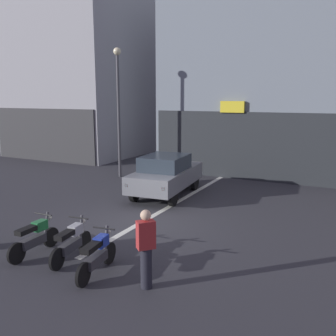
# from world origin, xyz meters

# --- Properties ---
(ground_plane) EXTENTS (120.00, 120.00, 0.00)m
(ground_plane) POSITION_xyz_m (0.00, 0.00, 0.00)
(ground_plane) COLOR #333338
(lane_centre_line) EXTENTS (0.20, 18.00, 0.01)m
(lane_centre_line) POSITION_xyz_m (0.00, 6.00, 0.00)
(lane_centre_line) COLOR silver
(lane_centre_line) RESTS_ON ground
(building_corner_left) EXTENTS (8.14, 9.67, 10.83)m
(building_corner_left) POSITION_xyz_m (-11.31, 12.01, 5.40)
(building_corner_left) COLOR #9E9EA3
(building_corner_left) RESTS_ON ground
(building_mid_block) EXTENTS (10.04, 8.88, 18.05)m
(building_mid_block) POSITION_xyz_m (1.31, 12.01, 9.01)
(building_mid_block) COLOR gray
(building_mid_block) RESTS_ON ground
(car_grey_crossing_near) EXTENTS (2.14, 4.25, 1.64)m
(car_grey_crossing_near) POSITION_xyz_m (-0.82, 3.26, 0.89)
(car_grey_crossing_near) COLOR black
(car_grey_crossing_near) RESTS_ON ground
(street_lamp) EXTENTS (0.36, 0.36, 6.15)m
(street_lamp) POSITION_xyz_m (-4.51, 5.43, 3.79)
(street_lamp) COLOR #47474C
(street_lamp) RESTS_ON ground
(motorcycle_green_row_leftmost) EXTENTS (0.55, 1.67, 0.98)m
(motorcycle_green_row_leftmost) POSITION_xyz_m (-1.10, -3.27, 0.46)
(motorcycle_green_row_leftmost) COLOR black
(motorcycle_green_row_leftmost) RESTS_ON ground
(motorcycle_silver_row_left_mid) EXTENTS (0.55, 1.66, 0.98)m
(motorcycle_silver_row_left_mid) POSITION_xyz_m (-0.08, -3.07, 0.46)
(motorcycle_silver_row_left_mid) COLOR black
(motorcycle_silver_row_left_mid) RESTS_ON ground
(motorcycle_blue_row_centre) EXTENTS (0.55, 1.66, 0.98)m
(motorcycle_blue_row_centre) POSITION_xyz_m (0.93, -3.39, 0.46)
(motorcycle_blue_row_centre) COLOR black
(motorcycle_blue_row_centre) RESTS_ON ground
(person_by_motorcycles) EXTENTS (0.40, 0.42, 1.67)m
(person_by_motorcycles) POSITION_xyz_m (2.20, -3.41, 0.86)
(person_by_motorcycles) COLOR #23232D
(person_by_motorcycles) RESTS_ON ground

